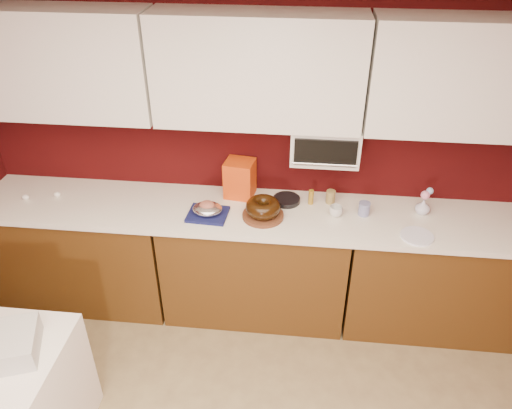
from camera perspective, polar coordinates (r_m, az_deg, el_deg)
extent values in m
cube|color=white|center=(1.04, -12.16, 14.09)|extent=(4.00, 4.50, 0.02)
cube|color=#380708|center=(3.57, 0.47, 6.67)|extent=(4.00, 0.02, 2.50)
cube|color=#533110|center=(4.09, -19.04, -5.09)|extent=(1.31, 0.58, 0.86)
cube|color=#533110|center=(3.76, -0.06, -6.74)|extent=(1.31, 0.58, 0.86)
cube|color=#533110|center=(3.88, 20.09, -7.69)|extent=(1.31, 0.58, 0.86)
cube|color=white|center=(3.49, -0.07, -1.03)|extent=(4.00, 0.62, 0.04)
cube|color=white|center=(3.58, -22.29, 14.69)|extent=(1.31, 0.33, 0.70)
cube|color=white|center=(3.19, 0.21, 15.07)|extent=(1.31, 0.33, 0.70)
cube|color=white|center=(3.34, 24.28, 13.03)|extent=(1.31, 0.33, 0.70)
cube|color=white|center=(3.38, 7.91, 7.07)|extent=(0.45, 0.30, 0.25)
cube|color=black|center=(3.23, 7.93, 5.85)|extent=(0.40, 0.02, 0.18)
cylinder|color=silver|center=(3.25, 7.84, 4.56)|extent=(0.42, 0.02, 0.02)
cylinder|color=brown|center=(3.41, 0.81, -1.25)|extent=(0.31, 0.31, 0.03)
torus|color=black|center=(3.37, 0.82, -0.31)|extent=(0.29, 0.29, 0.10)
cube|color=#14184C|center=(3.44, -5.54, -1.12)|extent=(0.28, 0.24, 0.02)
ellipsoid|color=silver|center=(3.42, -5.58, -0.50)|extent=(0.24, 0.22, 0.07)
ellipsoid|color=#A65E4C|center=(3.41, -5.60, -0.15)|extent=(0.13, 0.12, 0.07)
cube|color=red|center=(3.59, -1.86, 2.99)|extent=(0.23, 0.21, 0.28)
cylinder|color=black|center=(3.58, 3.51, 0.53)|extent=(0.24, 0.24, 0.03)
imported|color=silver|center=(3.45, 9.12, -0.64)|extent=(0.11, 0.11, 0.09)
cylinder|color=navy|center=(3.50, 12.26, -0.48)|extent=(0.08, 0.08, 0.09)
imported|color=silver|center=(3.61, 18.54, -0.14)|extent=(0.10, 0.10, 0.12)
sphere|color=pink|center=(3.57, 18.78, 1.03)|extent=(0.06, 0.06, 0.06)
sphere|color=#95BFEF|center=(3.58, 19.26, 1.47)|extent=(0.05, 0.05, 0.05)
cylinder|color=white|center=(3.39, 17.93, -3.46)|extent=(0.28, 0.28, 0.01)
cylinder|color=olive|center=(3.55, 6.30, 0.84)|extent=(0.04, 0.04, 0.11)
cylinder|color=olive|center=(3.59, 8.52, 0.88)|extent=(0.07, 0.07, 0.10)
ellipsoid|color=white|center=(3.96, -24.84, 0.77)|extent=(0.06, 0.05, 0.04)
ellipsoid|color=white|center=(3.91, -21.77, 1.09)|extent=(0.06, 0.05, 0.04)
cube|color=beige|center=(2.98, -27.19, -14.23)|extent=(0.45, 0.41, 0.13)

